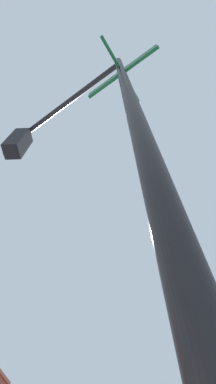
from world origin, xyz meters
TOP-DOWN VIEW (x-y plane):
  - traffic_signal_near at (-6.64, -6.38)m, footprint 1.78×2.58m

SIDE VIEW (x-z plane):
  - traffic_signal_near at x=-6.64m, z-range 1.28..7.52m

